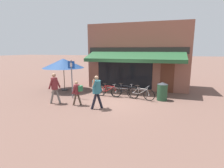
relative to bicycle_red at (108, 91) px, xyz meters
The scene contains 12 objects.
ground_plane 1.23m from the bicycle_red, 52.56° to the right, with size 160.00×160.00×0.00m, color brown.
shop_front 4.43m from the bicycle_red, 70.96° to the left, with size 7.36×4.50×4.78m.
bike_rack_rail 1.01m from the bicycle_red, ahead, with size 2.82×0.04×0.57m.
bicycle_red is the anchor object (origin of this frame).
bicycle_black 1.03m from the bicycle_red, ahead, with size 1.83×0.52×0.90m.
bicycle_silver 2.08m from the bicycle_red, ahead, with size 1.64×0.66×0.84m.
pedestrian_adult 2.47m from the bicycle_red, 84.96° to the right, with size 0.57×0.73×1.69m.
pedestrian_child 2.41m from the bicycle_red, 114.65° to the right, with size 0.52×0.51×1.30m.
pedestrian_second_adult 3.29m from the bicycle_red, 135.82° to the right, with size 0.58×0.56×1.69m.
litter_bin 3.28m from the bicycle_red, ahead, with size 0.60×0.60×1.07m.
parking_sign 2.45m from the bicycle_red, 152.67° to the right, with size 0.44×0.07×2.32m.
cafe_parasol 4.01m from the bicycle_red, 168.98° to the left, with size 2.92×2.92×2.30m.
Camera 1 is at (2.77, -9.22, 2.91)m, focal length 28.00 mm.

